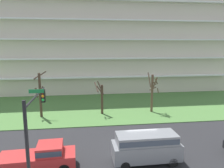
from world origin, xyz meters
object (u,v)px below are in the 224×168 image
object	(u,v)px
tree_left	(101,97)
pickup_red_center_left	(41,157)
traffic_signal_mast	(34,127)
tree_far_left	(40,94)
tree_center	(153,91)
van_gray_center_right	(146,146)

from	to	relation	value
tree_left	pickup_red_center_left	size ratio (longest dim) A/B	0.82
pickup_red_center_left	traffic_signal_mast	size ratio (longest dim) A/B	0.86
tree_far_left	tree_center	world-z (taller)	tree_far_left
tree_left	pickup_red_center_left	bearing A→B (deg)	-113.63
tree_left	traffic_signal_mast	xyz separation A→B (m)	(-5.05, -15.25, 2.08)
traffic_signal_mast	van_gray_center_right	bearing A→B (deg)	20.98
tree_center	pickup_red_center_left	size ratio (longest dim) A/B	0.99
tree_far_left	tree_left	distance (m)	7.72
tree_center	van_gray_center_right	distance (m)	13.28
traffic_signal_mast	tree_far_left	bearing A→B (deg)	99.90
tree_left	traffic_signal_mast	size ratio (longest dim) A/B	0.70
pickup_red_center_left	tree_left	bearing A→B (deg)	63.78
tree_far_left	van_gray_center_right	distance (m)	15.94
pickup_red_center_left	traffic_signal_mast	bearing A→B (deg)	-85.50
van_gray_center_right	tree_center	bearing A→B (deg)	69.70
pickup_red_center_left	van_gray_center_right	bearing A→B (deg)	-2.67
van_gray_center_right	traffic_signal_mast	size ratio (longest dim) A/B	0.82
tree_left	tree_center	world-z (taller)	tree_center
tree_far_left	tree_center	bearing A→B (deg)	0.86
pickup_red_center_left	van_gray_center_right	xyz separation A→B (m)	(7.86, -0.01, 0.38)
tree_left	tree_far_left	bearing A→B (deg)	-178.68
van_gray_center_right	tree_far_left	bearing A→B (deg)	129.09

